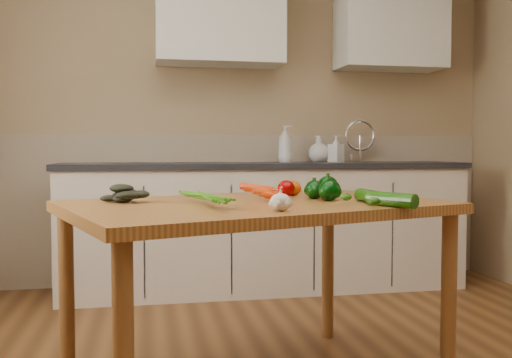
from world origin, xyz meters
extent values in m
cube|color=tan|center=(0.00, 2.51, 1.30)|extent=(4.00, 0.02, 2.60)
cube|color=tan|center=(0.00, 2.48, 0.55)|extent=(3.98, 0.03, 1.10)
cube|color=beige|center=(0.20, 2.19, 0.43)|extent=(2.80, 0.60, 0.86)
cube|color=#26272B|center=(0.20, 2.19, 0.88)|extent=(2.84, 0.64, 0.04)
cube|color=#99999E|center=(0.98, 2.19, 0.84)|extent=(0.55, 0.42, 0.10)
cylinder|color=silver|center=(0.98, 2.37, 1.02)|extent=(0.02, 0.02, 0.24)
cube|color=silver|center=(-0.10, 2.32, 1.95)|extent=(0.90, 0.35, 0.70)
cube|color=silver|center=(1.20, 2.32, 1.95)|extent=(0.80, 0.35, 0.70)
cube|color=#AC6D32|center=(-0.19, 0.49, 0.76)|extent=(1.68, 1.35, 0.04)
cylinder|color=brown|center=(0.57, 0.32, 0.37)|extent=(0.06, 0.06, 0.74)
cylinder|color=brown|center=(-0.95, 0.67, 0.37)|extent=(0.06, 0.06, 0.74)
cylinder|color=brown|center=(0.31, 1.09, 0.37)|extent=(0.06, 0.06, 0.74)
imported|color=silver|center=(0.37, 2.28, 1.03)|extent=(0.12, 0.12, 0.27)
imported|color=silver|center=(0.75, 2.25, 1.00)|extent=(0.12, 0.12, 0.20)
imported|color=silver|center=(0.64, 2.31, 1.00)|extent=(0.20, 0.20, 0.19)
ellipsoid|color=silver|center=(-0.17, 0.14, 0.81)|extent=(0.07, 0.07, 0.06)
sphere|color=#022F05|center=(0.09, 0.59, 0.82)|extent=(0.08, 0.08, 0.08)
sphere|color=#022F05|center=(0.16, 0.63, 0.83)|extent=(0.09, 0.09, 0.09)
sphere|color=#022F05|center=(0.12, 0.49, 0.82)|extent=(0.09, 0.09, 0.09)
ellipsoid|color=#880202|center=(0.00, 0.74, 0.82)|extent=(0.08, 0.08, 0.07)
ellipsoid|color=#CC4805|center=(0.04, 0.77, 0.81)|extent=(0.07, 0.07, 0.07)
ellipsoid|color=#CC4805|center=(0.14, 0.75, 0.82)|extent=(0.08, 0.08, 0.07)
cylinder|color=#144207|center=(0.25, 0.36, 0.81)|extent=(0.06, 0.21, 0.05)
cylinder|color=#144207|center=(0.27, 0.20, 0.81)|extent=(0.15, 0.20, 0.05)
camera|label=1|loc=(-0.62, -1.76, 0.99)|focal=40.00mm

